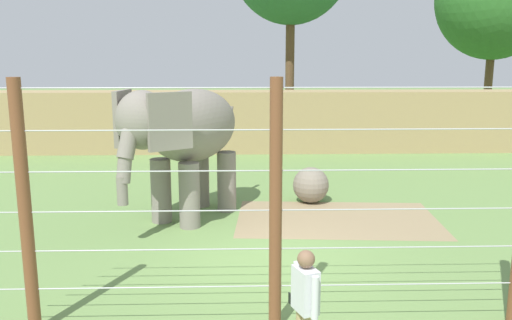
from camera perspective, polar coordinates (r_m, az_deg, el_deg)
name	(u,v)px	position (r m, az deg, el deg)	size (l,w,h in m)	color
ground_plane	(268,261)	(10.56, 1.31, -10.96)	(120.00, 120.00, 0.00)	#6B8E4C
dirt_patch	(337,219)	(13.30, 8.84, -6.36)	(4.97, 3.08, 0.01)	#937F5B
embankment_wall	(253,121)	(22.44, -0.35, 4.26)	(36.00, 1.80, 2.57)	tan
elephant	(185,133)	(12.76, -7.73, 2.96)	(3.21, 4.00, 3.29)	gray
enrichment_ball	(311,185)	(14.56, 6.01, -2.73)	(1.00, 1.00, 1.00)	gray
cable_fence	(277,207)	(7.48, 2.34, -5.18)	(8.15, 0.18, 3.72)	brown
zookeeper	(305,307)	(6.76, 5.39, -15.71)	(0.36, 0.56, 1.67)	tan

